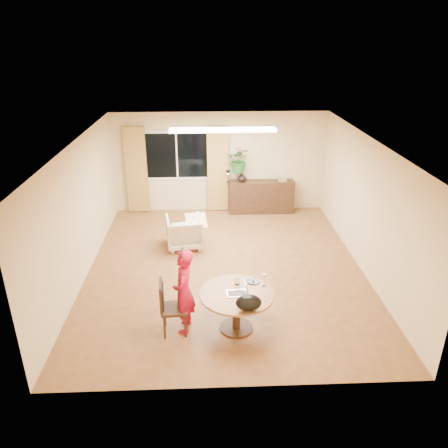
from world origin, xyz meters
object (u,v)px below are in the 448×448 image
child (184,291)px  armchair (184,232)px  dining_chair (174,307)px  sideboard (261,197)px  dining_table (237,301)px

child → armchair: 3.00m
dining_chair → child: (0.16, 0.06, 0.25)m
dining_chair → sideboard: dining_chair is taller
dining_table → child: 0.84m
armchair → sideboard: size_ratio=0.46×
dining_table → child: (-0.82, 0.03, 0.18)m
dining_table → armchair: 3.16m
sideboard → armchair: bearing=-134.6°
child → sideboard: child is taller
sideboard → child: bearing=-110.2°
armchair → dining_chair: bearing=81.7°
sideboard → dining_table: bearing=-101.3°
armchair → child: bearing=84.8°
dining_table → sideboard: bearing=78.7°
child → sideboard: size_ratio=0.83×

